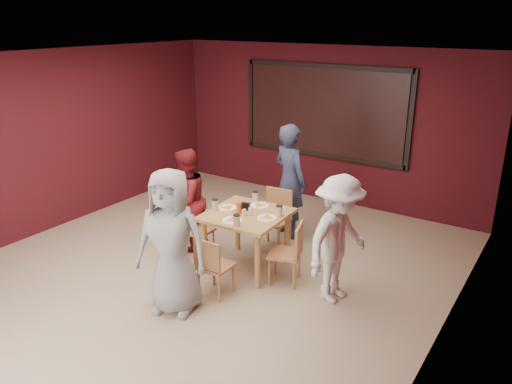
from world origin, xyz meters
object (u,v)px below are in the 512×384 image
Objects in this scene: chair_front at (212,264)px; diner_left at (186,201)px; chair_left at (194,226)px; diner_front at (172,242)px; dining_table at (247,220)px; chair_right at (290,250)px; diner_right at (338,239)px; diner_back at (290,181)px; chair_back at (276,215)px.

diner_left reaches higher than chair_front.
diner_left is (-0.21, 0.09, 0.32)m from chair_left.
diner_front is at bearing -113.76° from chair_front.
diner_front reaches higher than dining_table.
diner_left is at bearing 178.50° from chair_right.
diner_back is at bearing 56.99° from diner_right.
chair_left is at bearing 60.95° from diner_left.
chair_back is 0.50× the size of diner_back.
diner_right is (0.65, -0.02, 0.33)m from chair_right.
chair_right is at bearing 38.20° from diner_front.
chair_right is at bearing -48.83° from chair_back.
diner_right is (1.42, -1.33, -0.10)m from diner_back.
chair_left is 0.45× the size of diner_front.
chair_front is 1.53m from diner_right.
diner_right is at bearing 31.74° from chair_front.
diner_right is at bearing 0.61° from chair_left.
chair_right is at bearing 82.49° from diner_left.
chair_left is 0.44× the size of diner_back.
diner_back reaches higher than chair_right.
chair_back is at bearing 120.89° from diner_left.
diner_back reaches higher than diner_right.
chair_front is (0.08, -0.84, -0.26)m from dining_table.
diner_left is at bearing 98.48° from diner_right.
diner_right is at bearing -1.88° from chair_right.
diner_right is at bearing 21.32° from diner_front.
dining_table is 0.68× the size of diner_right.
chair_front is at bearing 115.49° from diner_back.
chair_back reaches higher than chair_front.
diner_right is at bearing 82.38° from diner_left.
dining_table is 0.89m from chair_front.
diner_left is (-0.94, 1.32, -0.11)m from diner_front.
diner_front reaches higher than chair_front.
diner_front is 1.09× the size of diner_right.
dining_table reaches higher than chair_front.
diner_back reaches higher than chair_left.
diner_back reaches higher than diner_left.
chair_right reaches higher than chair_front.
chair_right is 1.56m from diner_front.
chair_front is at bearing 47.30° from diner_front.
diner_back is at bearing 93.22° from dining_table.
diner_back is 1.61m from diner_left.
diner_back is (-0.15, 2.12, 0.44)m from chair_front.
chair_right is 0.46× the size of diner_back.
chair_front is 0.66m from diner_front.
chair_left is 0.51× the size of diner_left.
dining_table is 0.60× the size of diner_back.
diner_back is (-0.07, 1.27, 0.19)m from dining_table.
diner_back reaches higher than chair_back.
chair_back is 1.13× the size of chair_left.
chair_back is at bearing 93.70° from chair_front.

